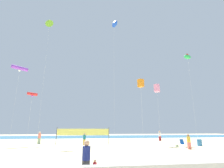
{
  "coord_description": "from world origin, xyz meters",
  "views": [
    {
      "loc": [
        -2.36,
        -16.49,
        2.13
      ],
      "look_at": [
        1.39,
        7.55,
        8.56
      ],
      "focal_mm": 27.43,
      "sensor_mm": 36.0,
      "label": 1
    }
  ],
  "objects_px": {
    "kite_blue_delta": "(114,24)",
    "kite_violet_tube": "(20,68)",
    "mother_figure": "(86,157)",
    "beachgoer_teal_shirt": "(84,138)",
    "beach_handbag": "(177,146)",
    "kite_orange_box": "(141,83)",
    "toddler_figure": "(95,168)",
    "beachgoer_coral_shirt": "(39,137)",
    "folding_beach_chair": "(182,143)",
    "kite_green_inflatable": "(187,57)",
    "kite_lime_delta": "(50,24)",
    "kite_red_tube": "(32,94)",
    "kite_pink_box": "(157,88)",
    "beachgoer_white_shirt": "(160,135)",
    "trash_barrel": "(200,143)",
    "volleyball_net": "(83,133)",
    "beachgoer_mustard_shirt": "(189,141)"
  },
  "relations": [
    {
      "from": "mother_figure",
      "to": "kite_red_tube",
      "type": "relative_size",
      "value": 0.23
    },
    {
      "from": "folding_beach_chair",
      "to": "beachgoer_teal_shirt",
      "type": "bearing_deg",
      "value": 169.16
    },
    {
      "from": "toddler_figure",
      "to": "beachgoer_white_shirt",
      "type": "bearing_deg",
      "value": 69.99
    },
    {
      "from": "mother_figure",
      "to": "beachgoer_teal_shirt",
      "type": "relative_size",
      "value": 1.02
    },
    {
      "from": "folding_beach_chair",
      "to": "kite_red_tube",
      "type": "xyz_separation_m",
      "value": [
        -19.95,
        4.56,
        6.53
      ]
    },
    {
      "from": "beachgoer_mustard_shirt",
      "to": "kite_blue_delta",
      "type": "height_order",
      "value": "kite_blue_delta"
    },
    {
      "from": "kite_orange_box",
      "to": "folding_beach_chair",
      "type": "bearing_deg",
      "value": -38.55
    },
    {
      "from": "beachgoer_teal_shirt",
      "to": "kite_red_tube",
      "type": "bearing_deg",
      "value": -162.9
    },
    {
      "from": "beach_handbag",
      "to": "kite_orange_box",
      "type": "bearing_deg",
      "value": 132.6
    },
    {
      "from": "beachgoer_coral_shirt",
      "to": "kite_green_inflatable",
      "type": "distance_m",
      "value": 25.7
    },
    {
      "from": "kite_blue_delta",
      "to": "kite_violet_tube",
      "type": "height_order",
      "value": "kite_blue_delta"
    },
    {
      "from": "beachgoer_white_shirt",
      "to": "beachgoer_teal_shirt",
      "type": "distance_m",
      "value": 15.29
    },
    {
      "from": "beachgoer_teal_shirt",
      "to": "kite_green_inflatable",
      "type": "xyz_separation_m",
      "value": [
        15.19,
        -3.39,
        12.02
      ]
    },
    {
      "from": "volleyball_net",
      "to": "kite_green_inflatable",
      "type": "relative_size",
      "value": 0.56
    },
    {
      "from": "toddler_figure",
      "to": "kite_blue_delta",
      "type": "bearing_deg",
      "value": 88.03
    },
    {
      "from": "beachgoer_mustard_shirt",
      "to": "beachgoer_coral_shirt",
      "type": "bearing_deg",
      "value": -106.36
    },
    {
      "from": "beach_handbag",
      "to": "kite_orange_box",
      "type": "relative_size",
      "value": 0.03
    },
    {
      "from": "toddler_figure",
      "to": "kite_blue_delta",
      "type": "height_order",
      "value": "kite_blue_delta"
    },
    {
      "from": "beachgoer_white_shirt",
      "to": "trash_barrel",
      "type": "relative_size",
      "value": 2.15
    },
    {
      "from": "beach_handbag",
      "to": "kite_violet_tube",
      "type": "xyz_separation_m",
      "value": [
        -22.07,
        6.9,
        11.44
      ]
    },
    {
      "from": "volleyball_net",
      "to": "kite_blue_delta",
      "type": "relative_size",
      "value": 0.34
    },
    {
      "from": "beachgoer_mustard_shirt",
      "to": "kite_orange_box",
      "type": "distance_m",
      "value": 10.6
    },
    {
      "from": "kite_red_tube",
      "to": "kite_violet_tube",
      "type": "distance_m",
      "value": 5.87
    },
    {
      "from": "mother_figure",
      "to": "kite_orange_box",
      "type": "height_order",
      "value": "kite_orange_box"
    },
    {
      "from": "beach_handbag",
      "to": "toddler_figure",
      "type": "bearing_deg",
      "value": -131.44
    },
    {
      "from": "volleyball_net",
      "to": "kite_violet_tube",
      "type": "xyz_separation_m",
      "value": [
        -10.42,
        2.17,
        9.94
      ]
    },
    {
      "from": "beachgoer_white_shirt",
      "to": "trash_barrel",
      "type": "bearing_deg",
      "value": 36.87
    },
    {
      "from": "beachgoer_mustard_shirt",
      "to": "kite_lime_delta",
      "type": "relative_size",
      "value": 0.08
    },
    {
      "from": "mother_figure",
      "to": "kite_orange_box",
      "type": "relative_size",
      "value": 0.17
    },
    {
      "from": "trash_barrel",
      "to": "kite_pink_box",
      "type": "height_order",
      "value": "kite_pink_box"
    },
    {
      "from": "beachgoer_teal_shirt",
      "to": "mother_figure",
      "type": "bearing_deg",
      "value": -72.42
    },
    {
      "from": "beachgoer_white_shirt",
      "to": "kite_pink_box",
      "type": "relative_size",
      "value": 0.21
    },
    {
      "from": "beachgoer_coral_shirt",
      "to": "kite_lime_delta",
      "type": "height_order",
      "value": "kite_lime_delta"
    },
    {
      "from": "folding_beach_chair",
      "to": "trash_barrel",
      "type": "relative_size",
      "value": 1.05
    },
    {
      "from": "kite_green_inflatable",
      "to": "kite_blue_delta",
      "type": "bearing_deg",
      "value": 152.6
    },
    {
      "from": "toddler_figure",
      "to": "kite_red_tube",
      "type": "bearing_deg",
      "value": 125.81
    },
    {
      "from": "toddler_figure",
      "to": "folding_beach_chair",
      "type": "bearing_deg",
      "value": 57.07
    },
    {
      "from": "beachgoer_teal_shirt",
      "to": "kite_pink_box",
      "type": "relative_size",
      "value": 0.18
    },
    {
      "from": "mother_figure",
      "to": "folding_beach_chair",
      "type": "xyz_separation_m",
      "value": [
        12.18,
        12.53,
        -0.41
      ]
    },
    {
      "from": "kite_orange_box",
      "to": "kite_red_tube",
      "type": "bearing_deg",
      "value": 175.18
    },
    {
      "from": "beach_handbag",
      "to": "kite_orange_box",
      "type": "height_order",
      "value": "kite_orange_box"
    },
    {
      "from": "toddler_figure",
      "to": "kite_violet_tube",
      "type": "bearing_deg",
      "value": 130.44
    },
    {
      "from": "beachgoer_coral_shirt",
      "to": "kite_blue_delta",
      "type": "xyz_separation_m",
      "value": [
        11.38,
        -0.69,
        20.34
      ]
    },
    {
      "from": "beachgoer_teal_shirt",
      "to": "trash_barrel",
      "type": "relative_size",
      "value": 1.89
    },
    {
      "from": "mother_figure",
      "to": "beachgoer_coral_shirt",
      "type": "xyz_separation_m",
      "value": [
        -6.82,
        19.83,
        0.08
      ]
    },
    {
      "from": "folding_beach_chair",
      "to": "beach_handbag",
      "type": "relative_size",
      "value": 2.68
    },
    {
      "from": "kite_red_tube",
      "to": "kite_blue_delta",
      "type": "relative_size",
      "value": 0.33
    },
    {
      "from": "kite_green_inflatable",
      "to": "kite_orange_box",
      "type": "relative_size",
      "value": 1.4
    },
    {
      "from": "beachgoer_white_shirt",
      "to": "kite_violet_tube",
      "type": "relative_size",
      "value": 0.15
    },
    {
      "from": "kite_violet_tube",
      "to": "kite_blue_delta",
      "type": "bearing_deg",
      "value": -0.3
    }
  ]
}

